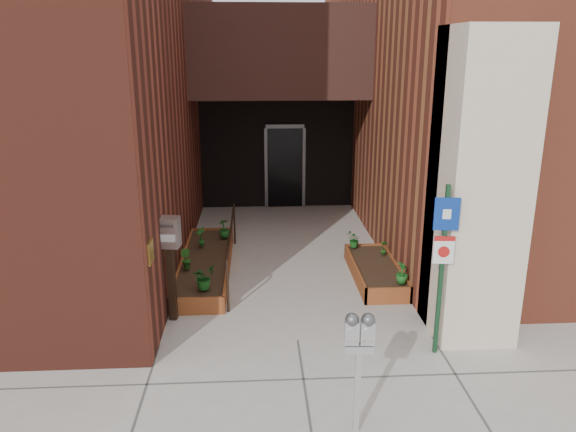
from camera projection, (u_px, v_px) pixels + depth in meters
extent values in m
plane|color=#9E9991|center=(298.00, 341.00, 8.19)|extent=(80.00, 80.00, 0.00)
cube|color=#5F261B|center=(15.00, 6.00, 12.82)|extent=(8.00, 14.60, 10.00)
cube|color=#99422C|center=(518.00, 10.00, 13.92)|extent=(8.00, 13.70, 10.00)
cube|color=beige|center=(478.00, 189.00, 7.89)|extent=(1.10, 1.20, 4.40)
cube|color=black|center=(279.00, 52.00, 12.77)|extent=(4.20, 2.00, 2.00)
cube|color=black|center=(277.00, 150.00, 14.83)|extent=(4.00, 0.30, 3.00)
cube|color=black|center=(285.00, 168.00, 14.80)|extent=(0.90, 0.06, 2.10)
cube|color=#B79338|center=(150.00, 252.00, 7.46)|extent=(0.04, 0.30, 0.30)
cube|color=brown|center=(197.00, 306.00, 8.94)|extent=(0.90, 0.04, 0.30)
cube|color=brown|center=(212.00, 235.00, 12.34)|extent=(0.90, 0.04, 0.30)
cube|color=brown|center=(183.00, 265.00, 10.62)|extent=(0.04, 3.60, 0.30)
cube|color=brown|center=(228.00, 264.00, 10.67)|extent=(0.04, 3.60, 0.30)
cube|color=black|center=(206.00, 266.00, 10.65)|extent=(0.82, 3.52, 0.26)
cube|color=brown|center=(389.00, 296.00, 9.31)|extent=(0.80, 0.04, 0.30)
cube|color=brown|center=(364.00, 251.00, 11.37)|extent=(0.80, 0.04, 0.30)
cube|color=brown|center=(355.00, 272.00, 10.32)|extent=(0.04, 2.20, 0.30)
cube|color=brown|center=(396.00, 271.00, 10.36)|extent=(0.04, 2.20, 0.30)
cube|color=black|center=(375.00, 272.00, 10.35)|extent=(0.72, 2.12, 0.26)
cylinder|color=black|center=(228.00, 286.00, 8.96)|extent=(0.04, 0.04, 0.90)
cylinder|color=black|center=(234.00, 224.00, 12.11)|extent=(0.04, 0.04, 0.90)
cylinder|color=black|center=(231.00, 229.00, 10.41)|extent=(0.04, 3.30, 0.04)
cube|color=#B6B6B8|center=(357.00, 392.00, 6.12)|extent=(0.06, 0.06, 1.00)
cube|color=#B6B6B8|center=(359.00, 348.00, 5.97)|extent=(0.31, 0.14, 0.08)
cube|color=#B6B6B8|center=(352.00, 333.00, 5.92)|extent=(0.16, 0.11, 0.26)
sphere|color=#59595B|center=(352.00, 320.00, 5.87)|extent=(0.15, 0.15, 0.15)
cube|color=white|center=(352.00, 333.00, 5.86)|extent=(0.09, 0.01, 0.05)
cube|color=#B21414|center=(352.00, 340.00, 5.88)|extent=(0.09, 0.01, 0.03)
cube|color=#B6B6B8|center=(368.00, 333.00, 5.91)|extent=(0.16, 0.11, 0.26)
sphere|color=#59595B|center=(368.00, 320.00, 5.87)|extent=(0.15, 0.15, 0.15)
cube|color=white|center=(368.00, 333.00, 5.86)|extent=(0.09, 0.01, 0.05)
cube|color=#B21414|center=(368.00, 340.00, 5.88)|extent=(0.09, 0.01, 0.03)
cube|color=#14371F|center=(441.00, 272.00, 7.54)|extent=(0.06, 0.06, 2.42)
cube|color=navy|center=(447.00, 214.00, 7.27)|extent=(0.33, 0.05, 0.44)
cube|color=white|center=(447.00, 214.00, 7.27)|extent=(0.11, 0.02, 0.13)
cube|color=white|center=(444.00, 250.00, 7.41)|extent=(0.28, 0.05, 0.39)
cube|color=#B21414|center=(445.00, 239.00, 7.36)|extent=(0.28, 0.04, 0.07)
cylinder|color=#B21414|center=(444.00, 252.00, 7.41)|extent=(0.15, 0.03, 0.15)
cube|color=black|center=(172.00, 283.00, 8.67)|extent=(0.13, 0.13, 1.22)
cube|color=#BBBBBE|center=(168.00, 232.00, 8.43)|extent=(0.36, 0.29, 0.47)
cube|color=#59595B|center=(165.00, 226.00, 8.27)|extent=(0.24, 0.04, 0.04)
cube|color=white|center=(166.00, 238.00, 8.33)|extent=(0.27, 0.05, 0.11)
imported|color=#175017|center=(204.00, 277.00, 9.17)|extent=(0.52, 0.52, 0.41)
imported|color=#1F5819|center=(186.00, 259.00, 10.03)|extent=(0.28, 0.28, 0.36)
imported|color=#165019|center=(224.00, 228.00, 11.65)|extent=(0.32, 0.32, 0.40)
imported|color=#1E601B|center=(201.00, 237.00, 11.14)|extent=(0.29, 0.29, 0.40)
imported|color=#1A5E1C|center=(402.00, 273.00, 9.40)|extent=(0.27, 0.27, 0.37)
imported|color=#1E5B1A|center=(384.00, 247.00, 10.70)|extent=(0.19, 0.19, 0.29)
imported|color=#19591B|center=(354.00, 240.00, 11.10)|extent=(0.39, 0.39, 0.31)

